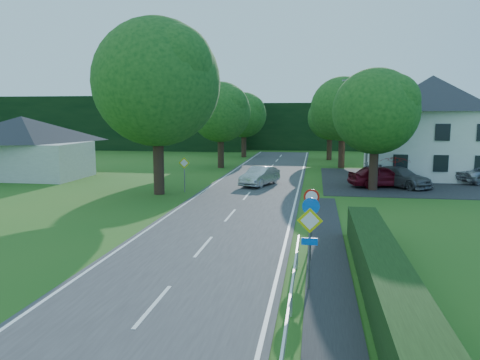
% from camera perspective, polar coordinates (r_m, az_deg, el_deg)
% --- Properties ---
extents(road, '(7.00, 80.00, 0.04)m').
position_cam_1_polar(road, '(26.91, -0.43, -3.46)').
color(road, '#353538').
rests_on(road, ground).
extents(parking_pad, '(14.00, 16.00, 0.04)m').
position_cam_1_polar(parking_pad, '(40.09, 20.02, -0.13)').
color(parking_pad, '#242427').
rests_on(parking_pad, ground).
extents(line_edge_left, '(0.12, 80.00, 0.01)m').
position_cam_1_polar(line_edge_left, '(27.63, -7.10, -3.17)').
color(line_edge_left, white).
rests_on(line_edge_left, road).
extents(line_edge_right, '(0.12, 80.00, 0.01)m').
position_cam_1_polar(line_edge_right, '(26.57, 6.51, -3.61)').
color(line_edge_right, white).
rests_on(line_edge_right, road).
extents(line_centre, '(0.12, 80.00, 0.01)m').
position_cam_1_polar(line_centre, '(26.91, -0.43, -3.41)').
color(line_centre, white).
rests_on(line_centre, road).
extents(tree_main, '(9.40, 9.40, 11.64)m').
position_cam_1_polar(tree_main, '(31.76, -10.06, 8.71)').
color(tree_main, '#154716').
rests_on(tree_main, ground).
extents(tree_left_far, '(7.00, 7.00, 8.58)m').
position_cam_1_polar(tree_left_far, '(46.97, -2.37, 6.71)').
color(tree_left_far, '#154716').
rests_on(tree_left_far, ground).
extents(tree_right_far, '(7.40, 7.40, 9.09)m').
position_cam_1_polar(tree_right_far, '(48.07, 12.38, 6.87)').
color(tree_right_far, '#154716').
rests_on(tree_right_far, ground).
extents(tree_left_back, '(6.60, 6.60, 8.07)m').
position_cam_1_polar(tree_left_back, '(58.70, 0.48, 6.74)').
color(tree_left_back, '#154716').
rests_on(tree_left_back, ground).
extents(tree_right_back, '(6.20, 6.20, 7.56)m').
position_cam_1_polar(tree_right_back, '(56.04, 10.90, 6.27)').
color(tree_right_back, '#154716').
rests_on(tree_right_back, ground).
extents(tree_right_mid, '(7.00, 7.00, 8.58)m').
position_cam_1_polar(tree_right_mid, '(34.26, 16.14, 5.90)').
color(tree_right_mid, '#154716').
rests_on(tree_right_mid, ground).
extents(treeline_left, '(44.00, 6.00, 8.00)m').
position_cam_1_polar(treeline_left, '(75.35, -16.38, 6.68)').
color(treeline_left, black).
rests_on(treeline_left, ground).
extents(treeline_right, '(30.00, 5.00, 7.00)m').
position_cam_1_polar(treeline_right, '(72.11, 12.14, 6.38)').
color(treeline_right, black).
rests_on(treeline_right, ground).
extents(bungalow_left, '(11.00, 6.50, 5.20)m').
position_cam_1_polar(bungalow_left, '(43.58, -24.94, 3.79)').
color(bungalow_left, '#B1B0AC').
rests_on(bungalow_left, ground).
extents(house_white, '(10.60, 8.40, 8.60)m').
position_cam_1_polar(house_white, '(43.09, 22.19, 6.16)').
color(house_white, white).
rests_on(house_white, ground).
extents(streetlight, '(2.03, 0.18, 8.00)m').
position_cam_1_polar(streetlight, '(36.19, 15.08, 6.31)').
color(streetlight, slate).
rests_on(streetlight, ground).
extents(sign_priority_right, '(0.78, 0.09, 2.59)m').
position_cam_1_polar(sign_priority_right, '(14.43, 8.49, -6.47)').
color(sign_priority_right, slate).
rests_on(sign_priority_right, ground).
extents(sign_roundabout, '(0.64, 0.08, 2.37)m').
position_cam_1_polar(sign_roundabout, '(17.38, 8.62, -4.40)').
color(sign_roundabout, slate).
rests_on(sign_roundabout, ground).
extents(sign_speed_limit, '(0.64, 0.11, 2.37)m').
position_cam_1_polar(sign_speed_limit, '(19.32, 8.70, -2.86)').
color(sign_speed_limit, slate).
rests_on(sign_speed_limit, ground).
extents(sign_priority_left, '(0.78, 0.09, 2.44)m').
position_cam_1_polar(sign_priority_left, '(32.45, -6.81, 1.50)').
color(sign_priority_left, slate).
rests_on(sign_priority_left, ground).
extents(moving_car, '(2.80, 4.55, 1.41)m').
position_cam_1_polar(moving_car, '(35.29, 2.43, 0.49)').
color(moving_car, '#B5B5BA').
rests_on(moving_car, road).
extents(motorcycle, '(0.64, 1.74, 0.91)m').
position_cam_1_polar(motorcycle, '(37.99, 3.50, 0.64)').
color(motorcycle, black).
rests_on(motorcycle, road).
extents(parked_car_red, '(5.05, 3.26, 1.60)m').
position_cam_1_polar(parked_car_red, '(36.06, 16.79, 0.46)').
color(parked_car_red, maroon).
rests_on(parked_car_red, parking_pad).
extents(parked_car_silver_a, '(5.03, 3.07, 1.57)m').
position_cam_1_polar(parked_car_silver_a, '(43.06, 18.21, 1.56)').
color(parked_car_silver_a, silver).
rests_on(parked_car_silver_a, parking_pad).
extents(parked_car_grey, '(5.04, 4.97, 1.46)m').
position_cam_1_polar(parked_car_grey, '(36.52, 18.79, 0.36)').
color(parked_car_grey, '#58575D').
rests_on(parked_car_grey, parking_pad).
extents(parasol, '(2.71, 2.75, 2.15)m').
position_cam_1_polar(parasol, '(37.76, 18.35, 1.14)').
color(parasol, '#B90F0E').
rests_on(parasol, parking_pad).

